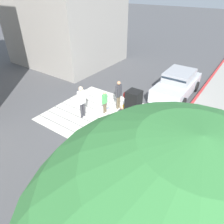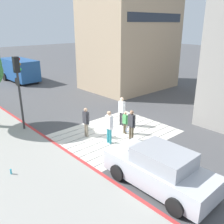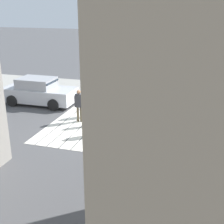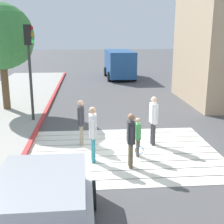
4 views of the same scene
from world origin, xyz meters
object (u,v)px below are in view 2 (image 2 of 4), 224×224
object	(u,v)px
pedestrian_adult_lead	(132,123)
pedestrian_child_with_racket	(125,122)
water_bottle	(11,172)
traffic_light_corner	(18,79)
pedestrian_adult_side	(86,120)
pedestrian_adult_trailing	(122,109)
pedestrian_teen_behind	(109,125)
van_down_street	(20,70)
car_parked_near_curb	(160,169)

from	to	relation	value
pedestrian_adult_lead	pedestrian_child_with_racket	bearing A→B (deg)	66.59
water_bottle	pedestrian_child_with_racket	bearing A→B (deg)	-1.35
water_bottle	pedestrian_adult_lead	size ratio (longest dim) A/B	0.13
traffic_light_corner	pedestrian_adult_lead	xyz separation A→B (m)	(3.66, -5.06, -2.06)
traffic_light_corner	pedestrian_child_with_racket	bearing A→B (deg)	-46.63
pedestrian_adult_side	water_bottle	bearing A→B (deg)	-167.40
pedestrian_adult_trailing	pedestrian_adult_side	size ratio (longest dim) A/B	1.07
traffic_light_corner	pedestrian_teen_behind	distance (m)	5.58
pedestrian_adult_side	van_down_street	bearing A→B (deg)	79.06
traffic_light_corner	pedestrian_child_with_racket	size ratio (longest dim) A/B	3.24
pedestrian_adult_trailing	pedestrian_child_with_racket	xyz separation A→B (m)	(-0.72, -1.01, -0.30)
car_parked_near_curb	pedestrian_adult_side	xyz separation A→B (m)	(0.60, 5.44, 0.23)
water_bottle	traffic_light_corner	bearing A→B (deg)	59.83
water_bottle	pedestrian_adult_lead	world-z (taller)	pedestrian_adult_lead
car_parked_near_curb	pedestrian_adult_trailing	xyz separation A→B (m)	(3.15, 5.28, 0.30)
pedestrian_adult_lead	pedestrian_adult_side	size ratio (longest dim) A/B	1.01
pedestrian_adult_lead	pedestrian_adult_trailing	distance (m)	2.11
pedestrian_adult_lead	pedestrian_adult_trailing	size ratio (longest dim) A/B	0.95
pedestrian_adult_side	pedestrian_child_with_racket	distance (m)	2.19
pedestrian_adult_trailing	pedestrian_child_with_racket	bearing A→B (deg)	-125.48
water_bottle	pedestrian_teen_behind	size ratio (longest dim) A/B	0.12
traffic_light_corner	car_parked_near_curb	bearing A→B (deg)	-79.50
traffic_light_corner	pedestrian_adult_trailing	bearing A→B (deg)	-34.40
car_parked_near_curb	pedestrian_adult_side	size ratio (longest dim) A/B	2.60
car_parked_near_curb	van_down_street	world-z (taller)	van_down_street
pedestrian_adult_trailing	pedestrian_adult_side	bearing A→B (deg)	176.37
traffic_light_corner	van_down_street	bearing A→B (deg)	67.68
pedestrian_teen_behind	pedestrian_child_with_racket	xyz separation A→B (m)	(1.45, 0.28, -0.29)
traffic_light_corner	pedestrian_adult_lead	world-z (taller)	traffic_light_corner
pedestrian_adult_side	pedestrian_teen_behind	bearing A→B (deg)	-75.22
van_down_street	pedestrian_child_with_racket	distance (m)	17.09
van_down_street	pedestrian_adult_side	world-z (taller)	van_down_street
van_down_street	pedestrian_child_with_racket	bearing A→B (deg)	-94.15
pedestrian_adult_side	pedestrian_teen_behind	world-z (taller)	pedestrian_teen_behind
car_parked_near_curb	water_bottle	distance (m)	5.96
water_bottle	van_down_street	bearing A→B (deg)	65.68
traffic_light_corner	pedestrian_teen_behind	xyz separation A→B (m)	(2.57, -4.53, -2.01)
pedestrian_adult_trailing	van_down_street	bearing A→B (deg)	88.15
car_parked_near_curb	van_down_street	bearing A→B (deg)	80.23
car_parked_near_curb	water_bottle	xyz separation A→B (m)	(-3.96, 4.42, -0.50)
pedestrian_adult_trailing	pedestrian_teen_behind	xyz separation A→B (m)	(-2.17, -1.29, -0.00)
pedestrian_adult_trailing	pedestrian_child_with_racket	distance (m)	1.27
pedestrian_adult_trailing	pedestrian_teen_behind	distance (m)	2.52
pedestrian_child_with_racket	van_down_street	bearing A→B (deg)	85.85
van_down_street	pedestrian_child_with_racket	world-z (taller)	van_down_street
van_down_street	traffic_light_corner	world-z (taller)	traffic_light_corner
traffic_light_corner	pedestrian_child_with_racket	xyz separation A→B (m)	(4.01, -4.25, -2.30)
car_parked_near_curb	pedestrian_adult_side	bearing A→B (deg)	83.68
traffic_light_corner	pedestrian_child_with_racket	world-z (taller)	traffic_light_corner
pedestrian_child_with_racket	pedestrian_adult_side	bearing A→B (deg)	147.43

